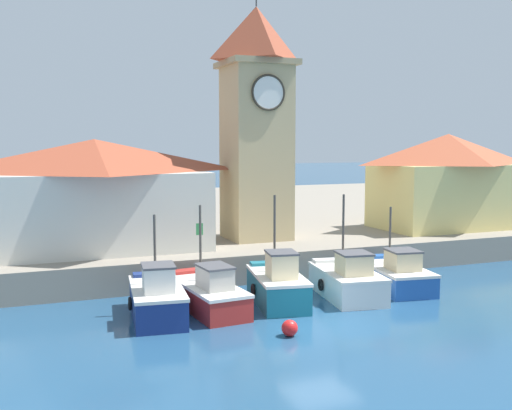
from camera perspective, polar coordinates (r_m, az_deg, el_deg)
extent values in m
plane|color=navy|center=(22.08, 6.03, -11.46)|extent=(300.00, 300.00, 0.00)
cube|color=gray|center=(46.90, -9.28, -1.31)|extent=(120.00, 40.00, 1.38)
cube|color=navy|center=(23.22, -9.41, -9.23)|extent=(2.33, 4.45, 1.09)
cube|color=navy|center=(24.88, -9.83, -6.63)|extent=(1.61, 0.78, 0.24)
cube|color=silver|center=(23.07, -9.43, -7.80)|extent=(2.39, 4.52, 0.12)
cube|color=silver|center=(22.22, -9.28, -6.96)|extent=(1.24, 1.40, 0.91)
cube|color=#4C4C51|center=(22.12, -9.30, -5.71)|extent=(1.33, 1.49, 0.08)
cylinder|color=#4C4742|center=(23.30, -9.61, -4.17)|extent=(0.10, 0.10, 2.67)
torus|color=black|center=(23.36, -11.92, -9.18)|extent=(0.18, 0.53, 0.52)
cube|color=#AD2823|center=(24.13, -4.73, -8.78)|extent=(2.18, 5.06, 0.92)
cube|color=#AD2823|center=(26.00, -6.58, -6.40)|extent=(1.52, 0.73, 0.24)
cube|color=silver|center=(24.01, -4.74, -7.60)|extent=(2.25, 5.12, 0.12)
cube|color=#B2ADA3|center=(23.12, -3.94, -6.93)|extent=(1.17, 1.56, 0.82)
cube|color=#4C4C51|center=(23.03, -3.95, -5.84)|extent=(1.26, 1.65, 0.08)
cylinder|color=#4C4742|center=(24.24, -5.32, -3.62)|extent=(0.10, 0.10, 3.07)
torus|color=black|center=(24.03, -7.07, -8.87)|extent=(0.17, 0.53, 0.52)
cube|color=#196B7F|center=(24.84, 2.04, -8.08)|extent=(2.50, 4.41, 1.14)
cube|color=#196B7F|center=(26.42, 1.13, -5.68)|extent=(1.60, 0.86, 0.24)
cube|color=silver|center=(24.70, 2.04, -6.69)|extent=(2.57, 4.48, 0.12)
cube|color=beige|center=(23.89, 2.45, -5.78)|extent=(1.28, 1.42, 0.97)
cube|color=#4C4C51|center=(23.79, 2.45, -4.54)|extent=(1.37, 1.51, 0.08)
cylinder|color=#4C4742|center=(24.89, 1.78, -2.71)|extent=(0.10, 0.10, 3.19)
torus|color=black|center=(24.84, -0.28, -8.08)|extent=(0.21, 0.53, 0.52)
cube|color=silver|center=(26.17, 8.65, -7.51)|extent=(2.69, 4.54, 1.05)
cube|color=silver|center=(27.75, 7.25, -5.35)|extent=(1.82, 0.86, 0.24)
cube|color=silver|center=(26.04, 8.67, -6.29)|extent=(2.76, 4.61, 0.12)
cube|color=beige|center=(25.26, 9.31, -5.57)|extent=(1.42, 1.46, 0.83)
cube|color=#4C4C51|center=(25.17, 9.33, -4.56)|extent=(1.51, 1.55, 0.08)
cylinder|color=#4C4742|center=(26.23, 8.30, -2.49)|extent=(0.10, 0.10, 3.21)
torus|color=black|center=(25.99, 6.18, -7.57)|extent=(0.20, 0.53, 0.52)
cube|color=#2356A8|center=(28.07, 13.05, -6.81)|extent=(2.68, 4.71, 0.91)
cube|color=#2356A8|center=(29.71, 11.41, -4.93)|extent=(1.79, 0.86, 0.24)
cube|color=silver|center=(27.97, 13.07, -5.80)|extent=(2.75, 4.78, 0.12)
cube|color=beige|center=(27.19, 13.81, -5.16)|extent=(1.40, 1.51, 0.81)
cube|color=#4C4C51|center=(27.11, 13.83, -4.24)|extent=(1.49, 1.60, 0.08)
cylinder|color=#4C4742|center=(28.22, 12.65, -2.84)|extent=(0.10, 0.10, 2.64)
torus|color=black|center=(27.83, 10.81, -6.88)|extent=(0.20, 0.53, 0.52)
cube|color=tan|center=(32.34, 0.03, 4.90)|extent=(3.16, 3.16, 9.21)
cube|color=tan|center=(32.59, 0.03, 13.28)|extent=(3.66, 3.66, 0.30)
pyramid|color=#A3472D|center=(32.83, 0.03, 16.00)|extent=(3.66, 3.66, 2.83)
cylinder|color=white|center=(30.92, 1.16, 10.66)|extent=(1.74, 0.12, 1.74)
torus|color=#332D23|center=(30.88, 1.19, 10.66)|extent=(1.86, 0.12, 1.86)
cube|color=silver|center=(30.91, -14.98, -0.40)|extent=(10.30, 6.95, 3.78)
pyramid|color=#A3472D|center=(30.74, -15.12, 4.59)|extent=(10.70, 7.35, 1.60)
cube|color=#E5D17A|center=(38.51, 17.69, 0.83)|extent=(8.50, 5.00, 3.88)
pyramid|color=#B25133|center=(38.37, 17.82, 5.09)|extent=(8.90, 5.40, 1.84)
sphere|color=red|center=(20.91, 3.23, -11.62)|extent=(0.57, 0.57, 0.57)
cylinder|color=#33333D|center=(28.67, -5.45, -3.67)|extent=(0.22, 0.22, 0.85)
cube|color=#338C4C|center=(28.56, -5.46, -2.27)|extent=(0.34, 0.22, 0.56)
sphere|color=beige|center=(28.51, -5.47, -1.50)|extent=(0.20, 0.20, 0.20)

